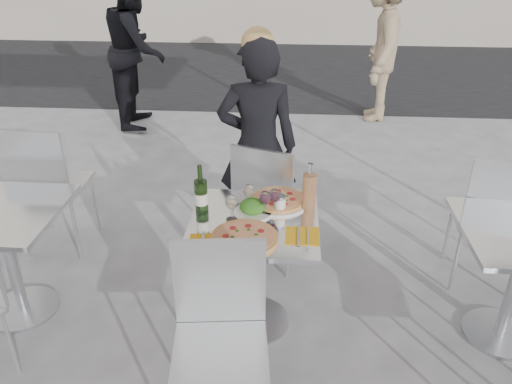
# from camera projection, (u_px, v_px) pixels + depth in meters

# --- Properties ---
(ground) EXTENTS (80.00, 80.00, 0.00)m
(ground) POSITION_uv_depth(u_px,v_px,m) (254.00, 322.00, 3.14)
(ground) COLOR slate
(street_asphalt) EXTENTS (24.00, 5.00, 0.00)m
(street_asphalt) POSITION_uv_depth(u_px,v_px,m) (282.00, 67.00, 8.87)
(street_asphalt) COLOR black
(street_asphalt) RESTS_ON ground
(main_table) EXTENTS (0.72, 0.72, 0.75)m
(main_table) POSITION_uv_depth(u_px,v_px,m) (254.00, 251.00, 2.89)
(main_table) COLOR #B7BABF
(main_table) RESTS_ON ground
(side_table_left) EXTENTS (0.72, 0.72, 0.75)m
(side_table_left) POSITION_uv_depth(u_px,v_px,m) (5.00, 241.00, 2.99)
(side_table_left) COLOR #B7BABF
(side_table_left) RESTS_ON ground
(chair_far) EXTENTS (0.56, 0.57, 0.96)m
(chair_far) POSITION_uv_depth(u_px,v_px,m) (268.00, 196.00, 3.42)
(chair_far) COLOR silver
(chair_far) RESTS_ON ground
(chair_near) EXTENTS (0.48, 0.49, 0.96)m
(chair_near) POSITION_uv_depth(u_px,v_px,m) (220.00, 324.00, 2.32)
(chair_near) COLOR silver
(chair_near) RESTS_ON ground
(side_chair_lfar) EXTENTS (0.47, 0.48, 1.02)m
(side_chair_lfar) POSITION_uv_depth(u_px,v_px,m) (45.00, 180.00, 3.56)
(side_chair_lfar) COLOR silver
(side_chair_lfar) RESTS_ON ground
(side_chair_rfar) EXTENTS (0.51, 0.52, 0.99)m
(side_chair_rfar) POSITION_uv_depth(u_px,v_px,m) (496.00, 213.00, 3.18)
(side_chair_rfar) COLOR silver
(side_chair_rfar) RESTS_ON ground
(woman_diner) EXTENTS (0.60, 0.42, 1.59)m
(woman_diner) POSITION_uv_depth(u_px,v_px,m) (258.00, 147.00, 3.61)
(woman_diner) COLOR black
(woman_diner) RESTS_ON ground
(pedestrian_a) EXTENTS (0.80, 0.97, 1.85)m
(pedestrian_a) POSITION_uv_depth(u_px,v_px,m) (136.00, 49.00, 5.92)
(pedestrian_a) COLOR black
(pedestrian_a) RESTS_ON ground
(pedestrian_b) EXTENTS (0.84, 1.29, 1.89)m
(pedestrian_b) POSITION_uv_depth(u_px,v_px,m) (379.00, 44.00, 6.08)
(pedestrian_b) COLOR #978061
(pedestrian_b) RESTS_ON ground
(pizza_near) EXTENTS (0.36, 0.36, 0.02)m
(pizza_near) POSITION_uv_depth(u_px,v_px,m) (244.00, 238.00, 2.62)
(pizza_near) COLOR #E4A959
(pizza_near) RESTS_ON main_table
(pizza_far) EXTENTS (0.35, 0.35, 0.03)m
(pizza_far) POSITION_uv_depth(u_px,v_px,m) (278.00, 200.00, 2.96)
(pizza_far) COLOR white
(pizza_far) RESTS_ON main_table
(salad_plate) EXTENTS (0.22, 0.22, 0.09)m
(salad_plate) POSITION_uv_depth(u_px,v_px,m) (253.00, 208.00, 2.84)
(salad_plate) COLOR white
(salad_plate) RESTS_ON main_table
(wine_bottle) EXTENTS (0.07, 0.08, 0.29)m
(wine_bottle) POSITION_uv_depth(u_px,v_px,m) (201.00, 195.00, 2.82)
(wine_bottle) COLOR #2A4E1D
(wine_bottle) RESTS_ON main_table
(carafe) EXTENTS (0.08, 0.08, 0.29)m
(carafe) POSITION_uv_depth(u_px,v_px,m) (309.00, 191.00, 2.85)
(carafe) COLOR #E7A062
(carafe) RESTS_ON main_table
(sugar_shaker) EXTENTS (0.06, 0.06, 0.11)m
(sugar_shaker) POSITION_uv_depth(u_px,v_px,m) (280.00, 204.00, 2.85)
(sugar_shaker) COLOR white
(sugar_shaker) RESTS_ON main_table
(wineglass_white_a) EXTENTS (0.07, 0.07, 0.16)m
(wineglass_white_a) POSITION_uv_depth(u_px,v_px,m) (231.00, 203.00, 2.75)
(wineglass_white_a) COLOR white
(wineglass_white_a) RESTS_ON main_table
(wineglass_white_b) EXTENTS (0.07, 0.07, 0.16)m
(wineglass_white_b) POSITION_uv_depth(u_px,v_px,m) (249.00, 192.00, 2.86)
(wineglass_white_b) COLOR white
(wineglass_white_b) RESTS_ON main_table
(wineglass_red_a) EXTENTS (0.07, 0.07, 0.16)m
(wineglass_red_a) POSITION_uv_depth(u_px,v_px,m) (265.00, 199.00, 2.79)
(wineglass_red_a) COLOR white
(wineglass_red_a) RESTS_ON main_table
(wineglass_red_b) EXTENTS (0.07, 0.07, 0.16)m
(wineglass_red_b) POSITION_uv_depth(u_px,v_px,m) (274.00, 196.00, 2.81)
(wineglass_red_b) COLOR white
(wineglass_red_b) RESTS_ON main_table
(napkin_left) EXTENTS (0.20, 0.20, 0.01)m
(napkin_left) POSITION_uv_depth(u_px,v_px,m) (206.00, 243.00, 2.59)
(napkin_left) COLOR gold
(napkin_left) RESTS_ON main_table
(napkin_right) EXTENTS (0.18, 0.20, 0.01)m
(napkin_right) POSITION_uv_depth(u_px,v_px,m) (302.00, 236.00, 2.65)
(napkin_right) COLOR gold
(napkin_right) RESTS_ON main_table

